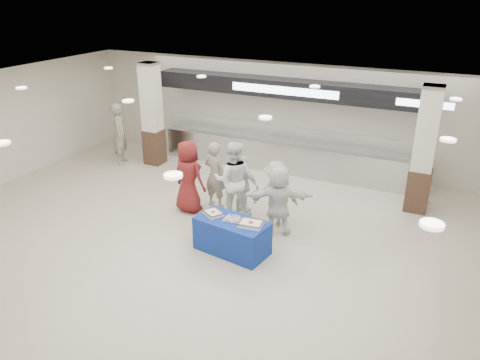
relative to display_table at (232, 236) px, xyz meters
The scene contains 15 objects.
ground 0.83m from the display_table, 150.06° to the right, with size 14.00×14.00×0.00m, color beige.
serving_line 5.13m from the display_table, 97.23° to the left, with size 8.70×0.85×2.80m.
column_left 6.13m from the display_table, 140.46° to the left, with size 0.55×0.55×3.20m.
column_right 5.22m from the display_table, 48.75° to the left, with size 0.55×0.55×3.20m.
display_table is the anchor object (origin of this frame).
sheet_cake_left 0.64m from the display_table, behind, with size 0.52×0.49×0.09m.
sheet_cake_right 0.62m from the display_table, ahead, with size 0.51×0.42×0.10m.
cupcake_tray 0.41m from the display_table, 88.13° to the left, with size 0.39×0.31×0.06m.
civilian_maroon 2.35m from the display_table, 144.41° to the left, with size 0.91×0.59×1.86m, color maroon.
soldier_a 2.37m from the display_table, 126.74° to the left, with size 0.64×0.42×1.74m, color gray.
chef_tall 1.79m from the display_table, 115.11° to the left, with size 0.94×0.74×1.94m, color white.
chef_short 1.93m from the display_table, 107.79° to the left, with size 0.89×0.37×1.52m, color white.
soldier_b 1.65m from the display_table, 75.99° to the left, with size 1.04×0.60×1.61m, color gray.
civilian_white 1.39m from the display_table, 62.68° to the left, with size 1.56×0.50×1.68m, color white.
soldier_bg 6.58m from the display_table, 148.76° to the left, with size 0.72×0.47×1.96m, color gray.
Camera 1 is at (4.52, -7.48, 5.35)m, focal length 35.00 mm.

